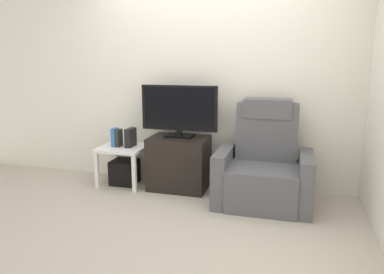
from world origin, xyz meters
TOP-DOWN VIEW (x-y plane):
  - ground_plane at (0.00, 0.00)m, footprint 6.40×6.40m
  - wall_back at (0.00, 1.13)m, footprint 6.40×0.06m
  - tv_stand at (-0.15, 0.83)m, footprint 0.67×0.48m
  - television at (-0.15, 0.85)m, footprint 0.89×0.20m
  - recliner_armchair at (0.84, 0.66)m, footprint 0.98×0.78m
  - side_table at (-0.84, 0.81)m, footprint 0.54×0.54m
  - subwoofer_box at (-0.84, 0.81)m, footprint 0.29×0.29m
  - book_leftmost at (-0.94, 0.79)m, footprint 0.05×0.12m
  - book_middle at (-0.89, 0.79)m, footprint 0.04×0.12m
  - game_console at (-0.75, 0.82)m, footprint 0.07×0.20m

SIDE VIEW (x-z plane):
  - ground_plane at x=0.00m, z-range 0.00..0.00m
  - subwoofer_box at x=-0.84m, z-range 0.00..0.29m
  - tv_stand at x=-0.15m, z-range 0.00..0.62m
  - recliner_armchair at x=0.84m, z-range -0.17..0.91m
  - side_table at x=-0.84m, z-range 0.16..0.63m
  - book_middle at x=-0.89m, z-range 0.47..0.68m
  - book_leftmost at x=-0.94m, z-range 0.47..0.69m
  - game_console at x=-0.75m, z-range 0.47..0.69m
  - television at x=-0.15m, z-range 0.63..1.22m
  - wall_back at x=0.00m, z-range 0.00..2.60m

